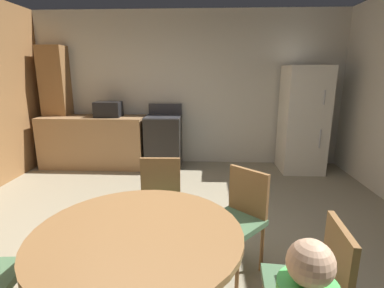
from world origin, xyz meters
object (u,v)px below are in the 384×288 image
refrigerator (303,120)px  chair_northeast (239,214)px  chair_north (160,199)px  oven_range (164,141)px  microwave (108,109)px  dining_table (138,255)px  chair_east (313,285)px

refrigerator → chair_northeast: size_ratio=2.02×
chair_north → oven_range: bearing=-174.8°
refrigerator → microwave: (-3.31, 0.05, 0.15)m
oven_range → chair_north: 2.48m
microwave → chair_northeast: 3.41m
refrigerator → dining_table: (-2.01, -3.41, -0.28)m
refrigerator → chair_east: (-1.01, -3.49, -0.38)m
microwave → chair_northeast: microwave is taller
refrigerator → chair_east: refrigerator is taller
oven_range → dining_table: bearing=-84.2°
chair_north → microwave: bearing=-154.8°
dining_table → chair_east: bearing=-4.5°
oven_range → chair_east: bearing=-69.1°
refrigerator → dining_table: 3.97m
oven_range → chair_east: 3.80m
refrigerator → microwave: 3.32m
oven_range → chair_east: (1.35, -3.55, 0.03)m
oven_range → chair_north: oven_range is taller
dining_table → chair_northeast: (0.68, 0.74, -0.10)m
microwave → chair_east: 4.26m
dining_table → chair_east: chair_east is taller
oven_range → refrigerator: refrigerator is taller
chair_east → oven_range: bearing=-64.6°
oven_range → microwave: size_ratio=2.50×
chair_north → chair_northeast: bearing=67.7°
oven_range → chair_northeast: (1.03, -2.73, 0.03)m
dining_table → chair_northeast: bearing=47.4°
refrigerator → dining_table: size_ratio=1.43×
refrigerator → chair_east: 3.65m
chair_northeast → chair_north: 0.76m
microwave → chair_east: (2.31, -3.54, -0.53)m
oven_range → dining_table: oven_range is taller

